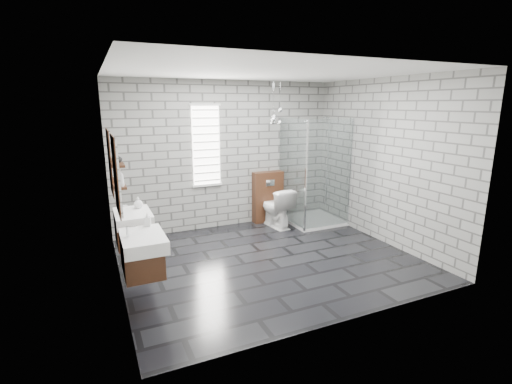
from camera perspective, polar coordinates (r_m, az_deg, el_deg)
floor at (r=5.68m, az=2.06°, el=-10.39°), size 4.20×3.60×0.02m
ceiling at (r=5.22m, az=2.32°, el=18.10°), size 4.20×3.60×0.02m
wall_back at (r=6.93m, az=-4.51°, el=5.63°), size 4.20×0.02×2.70m
wall_front at (r=3.79m, az=14.44°, el=-1.27°), size 4.20×0.02×2.70m
wall_left at (r=4.75m, az=-21.26°, el=1.18°), size 0.02×3.60×2.70m
wall_right at (r=6.49m, az=19.16°, el=4.41°), size 0.02×3.60×2.70m
vanity_left at (r=4.40m, az=-17.51°, el=-7.53°), size 0.47×0.70×1.57m
vanity_right at (r=5.33m, az=-18.84°, el=-3.95°), size 0.47×0.70×1.57m
shelf_lower at (r=4.71m, az=-20.23°, el=0.79°), size 0.14×0.30×0.03m
shelf_upper at (r=4.67m, az=-20.48°, el=3.91°), size 0.14×0.30×0.03m
window at (r=6.76m, az=-7.68°, el=7.07°), size 0.56×0.05×1.48m
cistern_panel at (r=7.30m, az=1.82°, el=-0.73°), size 0.60×0.20×1.00m
flush_plate at (r=7.14m, az=2.21°, el=1.41°), size 0.18×0.01×0.12m
shower_enclosure at (r=7.20m, az=8.66°, el=-1.06°), size 1.00×1.00×2.03m
pendant_cluster at (r=6.79m, az=3.08°, el=11.36°), size 0.26×0.21×0.79m
toilet at (r=7.01m, az=3.14°, el=-2.39°), size 0.50×0.78×0.75m
soap_bottle_a at (r=4.64m, az=-16.38°, el=-4.07°), size 0.09×0.09×0.16m
soap_bottle_b at (r=5.46m, az=-17.67°, el=-1.57°), size 0.14×0.14×0.16m
soap_bottle_c at (r=4.61m, az=-20.14°, el=2.06°), size 0.10×0.10×0.21m
vase at (r=4.75m, az=-20.51°, el=4.89°), size 0.13×0.13×0.11m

